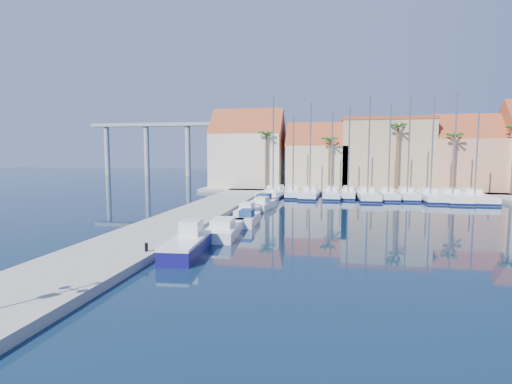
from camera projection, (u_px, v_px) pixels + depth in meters
ground at (251, 269)px, 22.28m from camera, size 260.00×260.00×0.00m
quay_west at (185, 219)px, 37.12m from camera, size 6.00×77.00×0.50m
shore_north at (365, 189)px, 67.35m from camera, size 54.00×16.00×0.50m
bollard at (146, 247)px, 24.10m from camera, size 0.21×0.21×0.52m
fishing_boat at (187, 244)px, 25.29m from camera, size 2.39×5.95×2.04m
motorboat_west_0 at (224, 229)px, 31.25m from camera, size 2.72×7.08×1.40m
motorboat_west_1 at (248, 219)px, 35.99m from camera, size 1.74×5.09×1.40m
motorboat_west_2 at (248, 211)px, 40.88m from camera, size 1.91×5.51×1.40m
motorboat_west_3 at (263, 205)px, 45.68m from camera, size 2.42×5.89×1.40m
motorboat_west_4 at (265, 201)px, 49.45m from camera, size 2.64×6.61×1.40m
motorboat_west_5 at (272, 195)px, 55.95m from camera, size 2.22×6.42×1.40m
sailboat_0 at (274, 193)px, 58.19m from camera, size 3.59×11.02×14.38m
sailboat_1 at (293, 192)px, 58.37m from camera, size 2.80×8.54×11.71m
sailboat_2 at (310, 193)px, 57.28m from camera, size 2.88×9.42×13.31m
sailboat_3 at (331, 194)px, 56.99m from camera, size 2.39×8.92×12.09m
sailboat_4 at (348, 193)px, 57.12m from camera, size 2.86×8.37×12.81m
sailboat_5 at (367, 195)px, 55.34m from camera, size 2.95×10.21×14.04m
sailboat_6 at (388, 194)px, 55.51m from camera, size 2.32×8.31×13.20m
sailboat_7 at (406, 194)px, 55.34m from camera, size 2.25×8.35×14.13m
sailboat_8 at (429, 196)px, 54.06m from camera, size 2.77×10.37×13.36m
sailboat_9 at (451, 196)px, 53.23m from camera, size 3.21×10.93×14.31m
sailboat_10 at (473, 197)px, 53.18m from camera, size 3.23×11.34×11.87m
building_0 at (248, 152)px, 69.44m from camera, size 12.30×9.00×13.50m
building_1 at (318, 159)px, 67.34m from camera, size 10.30×8.00×11.00m
building_2 at (385, 154)px, 66.19m from camera, size 14.20×10.20×11.50m
building_3 at (465, 156)px, 63.04m from camera, size 10.30×8.00×12.00m
palm_0 at (266, 136)px, 63.56m from camera, size 2.60×2.60×10.15m
palm_1 at (330, 141)px, 61.80m from camera, size 2.60×2.60×9.15m
palm_2 at (398, 129)px, 59.77m from camera, size 2.60×2.60×11.15m
palm_3 at (455, 138)px, 58.43m from camera, size 2.60×2.60×9.65m
viaduct at (170, 138)px, 108.66m from camera, size 48.00×2.20×14.45m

